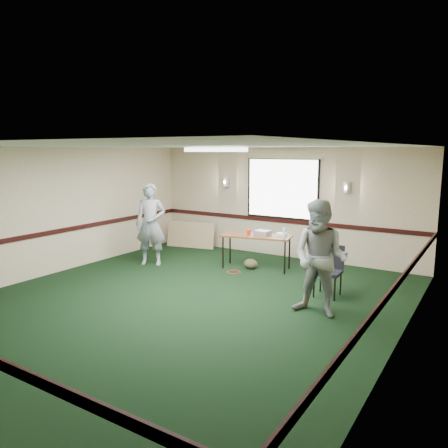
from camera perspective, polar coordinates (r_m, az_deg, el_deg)
The scene contains 13 objects.
ground at distance 7.81m, azimuth -5.17°, elevation -10.08°, with size 8.00×8.00×0.00m, color black.
room_shell at distance 9.19m, azimuth 2.74°, elevation 3.06°, with size 8.00×8.02×8.00m.
folding_table at distance 9.73m, azimuth 4.24°, elevation -1.78°, with size 1.62×0.92×0.76m.
projector at distance 9.71m, azimuth 5.05°, elevation -1.16°, with size 0.32×0.27×0.11m, color gray.
game_console at distance 9.76m, azimuth 7.56°, elevation -1.32°, with size 0.21×0.17×0.05m, color white.
red_cup at distance 9.66m, azimuth 3.22°, elevation -1.12°, with size 0.09×0.09×0.13m, color red.
water_bottle at distance 9.45m, azimuth 7.86°, elevation -1.18°, with size 0.06×0.06×0.21m, color #9BE0FE.
duffel_bag at distance 9.83m, azimuth 3.51°, elevation -5.22°, with size 0.32×0.24×0.23m, color #49452A.
cable_coil at distance 9.56m, azimuth 1.28°, elevation -6.29°, with size 0.30×0.30×0.02m, color red.
folded_table at distance 11.92m, azimuth -4.37°, elevation -1.43°, with size 1.36×0.06×0.70m, color tan.
conference_chair at distance 8.21m, azimuth 13.63°, elevation -5.40°, with size 0.46×0.48×0.92m.
person_left at distance 10.16m, azimuth -9.55°, elevation -0.03°, with size 0.69×0.45×1.89m, color #3B5E83.
person_right at distance 7.10m, azimuth 12.47°, elevation -4.42°, with size 0.91×0.71×1.87m, color #789DBB.
Camera 1 is at (4.49, -5.83, 2.63)m, focal length 35.00 mm.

